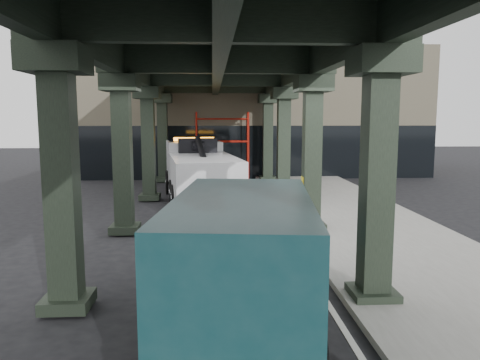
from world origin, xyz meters
name	(u,v)px	position (x,y,z in m)	size (l,w,h in m)	color
ground	(234,249)	(0.00, 0.00, 0.00)	(90.00, 90.00, 0.00)	black
sidewalk	(367,228)	(4.50, 2.00, 0.07)	(5.00, 40.00, 0.15)	gray
lane_stripe	(283,231)	(1.70, 2.00, 0.01)	(0.12, 38.00, 0.01)	silver
viaduct	(218,60)	(-0.40, 2.00, 5.46)	(7.40, 32.00, 6.40)	black
building	(249,113)	(2.00, 20.00, 4.00)	(22.00, 10.00, 8.00)	#C6B793
scaffolding	(222,145)	(0.00, 14.64, 2.11)	(3.08, 0.88, 4.00)	red
tow_truck	(199,170)	(-1.19, 7.54, 1.42)	(3.60, 9.09, 2.90)	black
towed_van	(244,259)	(-0.07, -5.08, 1.30)	(2.98, 6.19, 2.42)	#113A3F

